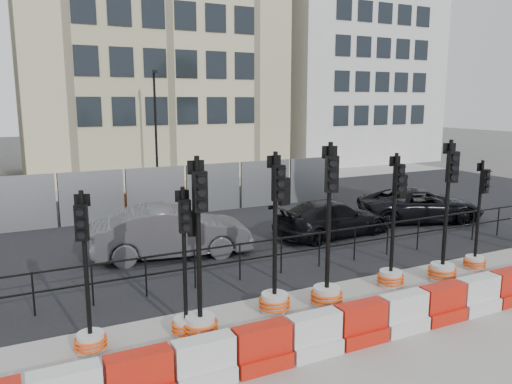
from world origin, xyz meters
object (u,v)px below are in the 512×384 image
traffic_signal_a (89,320)px  traffic_signal_d (275,276)px  traffic_signal_h (476,247)px  car_c (332,219)px

traffic_signal_a → traffic_signal_d: 3.87m
traffic_signal_h → car_c: traffic_signal_h is taller
traffic_signal_h → car_c: 4.77m
traffic_signal_h → car_c: bearing=104.5°
traffic_signal_d → traffic_signal_h: (6.21, 0.03, -0.22)m
traffic_signal_a → traffic_signal_d: size_ratio=0.86×
car_c → traffic_signal_d: bearing=129.3°
traffic_signal_a → traffic_signal_d: bearing=19.3°
traffic_signal_a → traffic_signal_d: (3.86, 0.02, 0.21)m
traffic_signal_a → traffic_signal_h: size_ratio=1.01×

